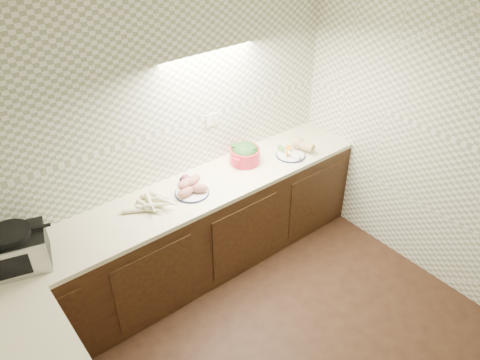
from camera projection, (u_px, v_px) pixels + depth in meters
room at (322, 218)px, 2.47m from camera, size 3.60×3.60×2.60m
counter at (164, 341)px, 3.22m from camera, size 3.60×3.60×0.90m
toaster_oven at (15, 250)px, 3.13m from camera, size 0.48×0.42×0.29m
parsnip_pile at (149, 201)px, 3.75m from camera, size 0.40×0.36×0.08m
sweet_potato_plate at (191, 188)px, 3.87m from camera, size 0.29×0.29×0.13m
onion_bowl at (187, 180)px, 3.99m from camera, size 0.13×0.13×0.10m
dutch_oven at (245, 153)px, 4.25m from camera, size 0.36×0.36×0.19m
veg_plate at (294, 149)px, 4.42m from camera, size 0.34×0.32×0.13m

